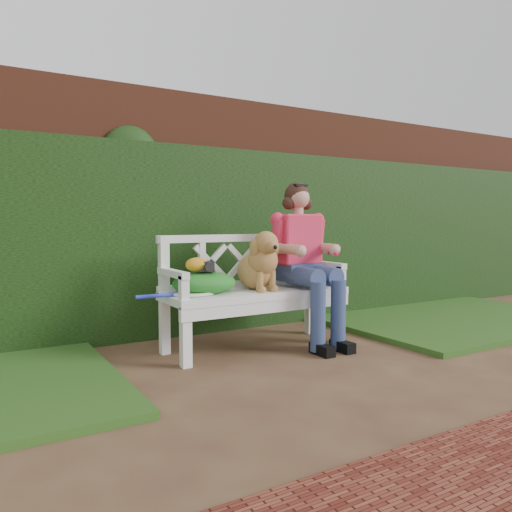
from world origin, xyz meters
TOP-DOWN VIEW (x-y plane):
  - ground at (0.00, 0.00)m, footprint 60.00×60.00m
  - brick_wall at (0.00, 1.90)m, footprint 10.00×0.30m
  - ivy_hedge at (0.00, 1.68)m, footprint 10.00×0.18m
  - grass_right at (2.40, 0.90)m, footprint 2.60×2.00m
  - garden_bench at (0.08, 0.91)m, footprint 1.64×0.78m
  - seated_woman at (0.51, 0.89)m, footprint 0.68×0.83m
  - dog at (0.09, 0.88)m, footprint 0.41×0.49m
  - tennis_racket at (-0.50, 0.89)m, footprint 0.68×0.40m
  - green_bag at (-0.37, 0.92)m, footprint 0.54×0.44m
  - camera_item at (-0.37, 0.88)m, footprint 0.14×0.13m
  - baseball_glove at (-0.44, 0.90)m, footprint 0.18×0.14m

SIDE VIEW (x-z plane):
  - ground at x=0.00m, z-range 0.00..0.00m
  - grass_right at x=2.40m, z-range 0.00..0.05m
  - garden_bench at x=0.08m, z-range 0.00..0.48m
  - tennis_racket at x=-0.50m, z-range 0.48..0.51m
  - green_bag at x=-0.37m, z-range 0.48..0.65m
  - seated_woman at x=0.51m, z-range 0.00..1.31m
  - camera_item at x=-0.37m, z-range 0.65..0.73m
  - baseball_glove at x=-0.44m, z-range 0.65..0.76m
  - dog at x=0.09m, z-range 0.48..0.96m
  - ivy_hedge at x=0.00m, z-range 0.00..1.70m
  - brick_wall at x=0.00m, z-range 0.00..2.20m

